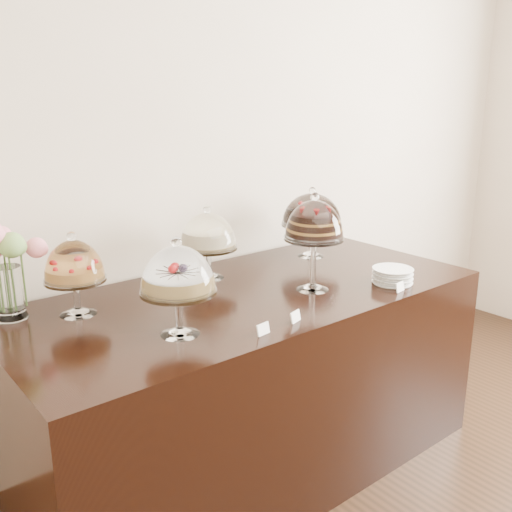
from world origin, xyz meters
TOP-DOWN VIEW (x-y plane):
  - wall_back at (0.00, 3.00)m, footprint 5.00×0.04m
  - display_counter at (-0.32, 2.45)m, footprint 2.20×1.00m
  - cake_stand_sugar_sponge at (-0.82, 2.24)m, footprint 0.28×0.28m
  - cake_stand_choco_layer at (-0.07, 2.29)m, footprint 0.27×0.27m
  - cake_stand_cheesecake at (-0.34, 2.74)m, footprint 0.28×0.28m
  - cake_stand_dark_choco at (0.32, 2.70)m, footprint 0.33×0.33m
  - cake_stand_fruit_tart at (-1.04, 2.68)m, footprint 0.25×0.25m
  - flower_vase at (-1.26, 2.79)m, footprint 0.27×0.21m
  - plate_stack at (0.29, 2.12)m, footprint 0.19×0.19m
  - price_card_left at (-0.58, 2.04)m, footprint 0.06×0.02m
  - price_card_right at (0.22, 2.02)m, footprint 0.06×0.02m
  - price_card_extra at (-0.40, 2.05)m, footprint 0.06×0.03m

SIDE VIEW (x-z plane):
  - display_counter at x=-0.32m, z-range 0.00..0.90m
  - price_card_left at x=-0.58m, z-range 0.90..0.94m
  - price_card_right at x=0.22m, z-range 0.90..0.94m
  - price_card_extra at x=-0.40m, z-range 0.90..0.94m
  - plate_stack at x=0.29m, z-range 0.90..0.97m
  - cake_stand_fruit_tart at x=-1.04m, z-range 0.93..1.28m
  - cake_stand_cheesecake at x=-0.34m, z-range 0.94..1.30m
  - cake_stand_sugar_sponge at x=-0.82m, z-range 0.95..1.32m
  - flower_vase at x=-1.26m, z-range 0.93..1.35m
  - cake_stand_dark_choco at x=0.32m, z-range 0.96..1.34m
  - cake_stand_choco_layer at x=-0.07m, z-range 0.98..1.44m
  - wall_back at x=0.00m, z-range 0.00..3.00m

